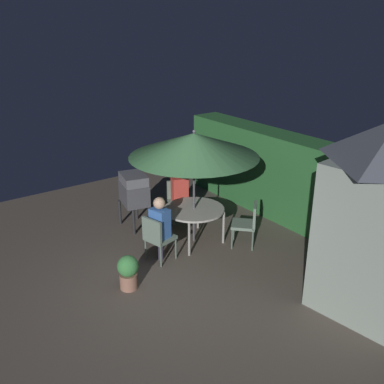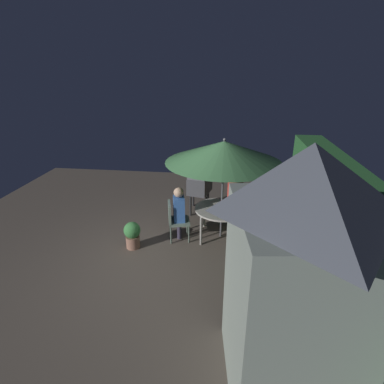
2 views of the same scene
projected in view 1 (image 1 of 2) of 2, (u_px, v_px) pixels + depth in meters
name	position (u px, v px, depth m)	size (l,w,h in m)	color
ground_plane	(175.00, 283.00, 7.57)	(11.00, 11.00, 0.00)	brown
hedge_backdrop	(314.00, 188.00, 9.14)	(7.43, 0.72, 1.90)	#28602D
garden_shed	(383.00, 219.00, 6.35)	(1.78, 1.56, 3.03)	gray
patio_table	(194.00, 211.00, 8.76)	(1.21, 1.21, 0.72)	#B2ADA3
patio_umbrella	(194.00, 145.00, 8.26)	(2.48, 2.48, 2.31)	#4C4C51
bbq_grill	(134.00, 190.00, 9.32)	(0.80, 0.65, 1.20)	#47474C
chair_near_shed	(179.00, 198.00, 9.77)	(0.59, 0.58, 0.90)	slate
chair_far_side	(157.00, 236.00, 8.07)	(0.55, 0.56, 0.90)	slate
chair_toward_hedge	(248.00, 222.00, 8.64)	(0.65, 0.65, 0.90)	slate
potted_plant_by_shed	(128.00, 271.00, 7.32)	(0.36, 0.36, 0.60)	#936651
person_in_red	(180.00, 188.00, 9.60)	(0.33, 0.40, 1.26)	#CC3D33
person_in_blue	(160.00, 222.00, 8.03)	(0.39, 0.31, 1.26)	#3866B2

